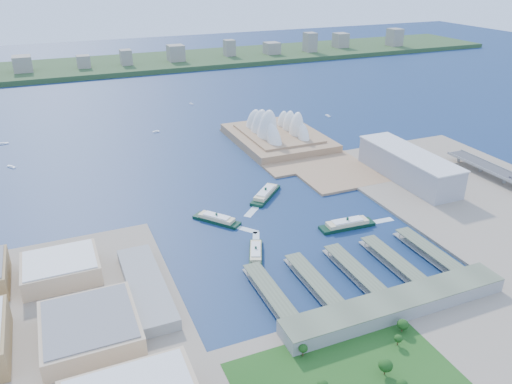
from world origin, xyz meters
name	(u,v)px	position (x,y,z in m)	size (l,w,h in m)	color
ground	(301,239)	(0.00, 0.00, 0.00)	(3000.00, 3000.00, 0.00)	#0D1E40
south_land	(446,384)	(0.00, -210.00, 1.50)	(720.00, 180.00, 3.00)	gray
peninsula	(285,145)	(107.50, 260.00, 1.50)	(135.00, 220.00, 3.00)	#9B7754
far_shore	(130,64)	(0.00, 980.00, 6.00)	(2200.00, 260.00, 12.00)	#2D4926
opera_house	(278,122)	(105.00, 280.00, 32.00)	(134.00, 180.00, 58.00)	white
toaster_building	(408,166)	(195.00, 80.00, 20.50)	(45.00, 155.00, 35.00)	#96969B
west_buildings	(38,335)	(-250.00, -70.00, 16.50)	(200.00, 280.00, 27.00)	#9D7D4E
ferry_wharves	(354,271)	(14.00, -75.00, 4.65)	(184.00, 90.00, 9.30)	#566048
terminal_building	(396,305)	(15.00, -135.00, 9.00)	(200.00, 28.00, 12.00)	gray
park	(355,379)	(-60.00, -190.00, 11.00)	(150.00, 110.00, 16.00)	#194714
far_skyline	(130,52)	(0.00, 960.00, 39.50)	(1900.00, 140.00, 55.00)	gray
ferry_a	(217,217)	(-67.78, 69.95, 5.18)	(13.94, 54.77, 10.36)	black
ferry_b	(266,192)	(7.27, 107.04, 5.82)	(15.67, 61.55, 11.64)	black
ferry_c	(256,251)	(-54.60, -9.00, 4.63)	(12.45, 48.92, 9.25)	black
ferry_d	(347,223)	(56.73, 3.48, 5.80)	(15.62, 61.36, 11.60)	black
boat_a	(11,167)	(-278.09, 327.94, 1.41)	(3.66, 14.64, 2.82)	white
boat_b	(156,131)	(-60.16, 402.59, 1.49)	(3.87, 11.05, 2.98)	white
boat_c	(328,116)	(248.64, 371.35, 1.49)	(3.85, 13.21, 2.97)	white
boat_d	(2,144)	(-293.00, 436.31, 1.51)	(3.91, 17.89, 3.02)	white
boat_e	(191,104)	(42.37, 548.36, 1.29)	(3.35, 10.52, 2.58)	white
car_c	(510,177)	(296.00, 9.67, 15.47)	(1.74, 4.28, 1.24)	slate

